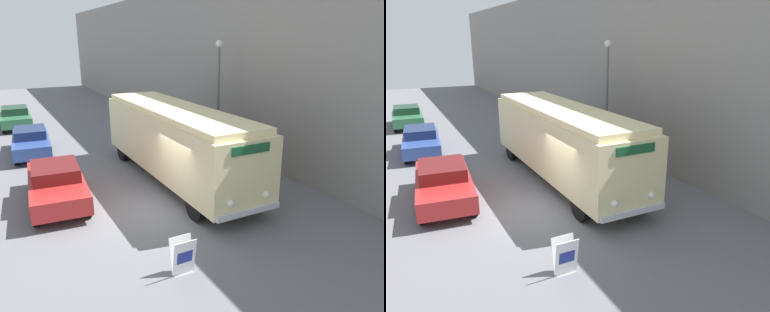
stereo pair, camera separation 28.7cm
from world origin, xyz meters
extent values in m
plane|color=slate|center=(0.00, 0.00, 0.00)|extent=(80.00, 80.00, 0.00)
cube|color=gray|center=(6.84, 10.00, 4.49)|extent=(0.30, 60.00, 8.99)
cylinder|color=black|center=(1.10, -1.27, 0.54)|extent=(0.28, 1.08, 1.08)
cylinder|color=black|center=(3.32, -1.27, 0.54)|extent=(0.28, 1.08, 1.08)
cylinder|color=black|center=(1.10, 6.29, 0.54)|extent=(0.28, 1.08, 1.08)
cylinder|color=black|center=(3.32, 6.29, 0.54)|extent=(0.28, 1.08, 1.08)
cube|color=beige|center=(2.21, 2.51, 1.74)|extent=(2.53, 10.36, 2.41)
cube|color=#F8E8A7|center=(2.21, 2.51, 3.07)|extent=(2.33, 9.95, 0.24)
cube|color=silver|center=(2.21, -2.73, 0.66)|extent=(2.41, 0.12, 0.20)
sphere|color=white|center=(1.51, -2.70, 1.09)|extent=(0.22, 0.22, 0.22)
sphere|color=white|center=(2.91, -2.70, 1.09)|extent=(0.22, 0.22, 0.22)
cube|color=#19512D|center=(2.21, -2.69, 2.70)|extent=(1.39, 0.06, 0.28)
cube|color=gray|center=(-0.67, -3.78, 0.00)|extent=(0.57, 0.22, 0.01)
cube|color=white|center=(-0.67, -3.87, 0.51)|extent=(0.63, 0.20, 1.02)
cube|color=white|center=(-0.67, -3.69, 0.51)|extent=(0.63, 0.20, 1.02)
cube|color=navy|center=(-0.67, -3.89, 0.53)|extent=(0.44, 0.07, 0.36)
cylinder|color=#595E60|center=(5.58, 4.47, 2.78)|extent=(0.12, 0.12, 5.55)
sphere|color=silver|center=(5.58, 4.47, 5.66)|extent=(0.36, 0.36, 0.36)
cylinder|color=black|center=(-3.71, 0.86, 0.34)|extent=(0.22, 0.69, 0.69)
cylinder|color=black|center=(-2.06, 0.71, 0.34)|extent=(0.22, 0.69, 0.69)
cylinder|color=black|center=(-3.41, 4.15, 0.34)|extent=(0.22, 0.69, 0.69)
cylinder|color=black|center=(-1.76, 4.00, 0.34)|extent=(0.22, 0.69, 0.69)
cube|color=#A52323|center=(-2.73, 2.43, 0.67)|extent=(2.32, 4.85, 0.65)
cube|color=#5B1313|center=(-2.72, 2.55, 1.22)|extent=(1.81, 2.25, 0.46)
cylinder|color=black|center=(-3.74, 7.99, 0.31)|extent=(0.22, 0.62, 0.62)
cylinder|color=black|center=(-2.22, 7.86, 0.31)|extent=(0.22, 0.62, 0.62)
cylinder|color=black|center=(-3.46, 11.24, 0.31)|extent=(0.22, 0.62, 0.62)
cylinder|color=black|center=(-1.95, 11.11, 0.31)|extent=(0.22, 0.62, 0.62)
cube|color=#2D478C|center=(-2.84, 9.55, 0.62)|extent=(2.16, 4.80, 0.62)
cube|color=#19274D|center=(-2.83, 9.67, 1.16)|extent=(1.68, 2.22, 0.46)
cylinder|color=black|center=(-3.91, 15.41, 0.34)|extent=(0.22, 0.68, 0.68)
cylinder|color=black|center=(-2.28, 15.35, 0.34)|extent=(0.22, 0.68, 0.68)
cylinder|color=black|center=(-3.80, 18.51, 0.34)|extent=(0.22, 0.68, 0.68)
cylinder|color=black|center=(-2.17, 18.45, 0.34)|extent=(0.22, 0.68, 0.68)
cube|color=#2D6642|center=(-3.04, 16.93, 0.65)|extent=(2.05, 4.57, 0.62)
cube|color=#193824|center=(-3.04, 17.04, 1.19)|extent=(1.68, 2.08, 0.47)
camera|label=1|loc=(-4.51, -11.30, 5.84)|focal=35.00mm
camera|label=2|loc=(-4.26, -11.44, 5.84)|focal=35.00mm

